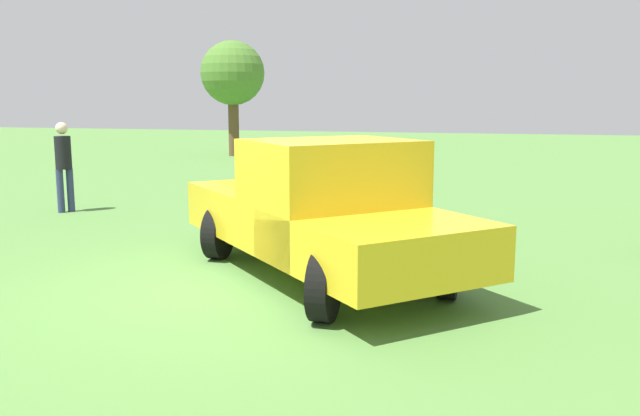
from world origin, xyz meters
The scene contains 4 objects.
ground_plane centered at (0.00, 0.00, 0.00)m, with size 80.00×80.00×0.00m, color #54843D.
pickup_truck centered at (0.83, -1.09, 0.92)m, with size 4.85×4.81×1.79m.
person_visitor centered at (4.34, 5.36, 1.05)m, with size 0.45×0.45×1.83m.
tree_back_right centered at (18.18, 7.47, 3.31)m, with size 2.60×2.60×4.67m.
Camera 1 is at (-7.11, -3.23, 2.27)m, focal length 36.93 mm.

